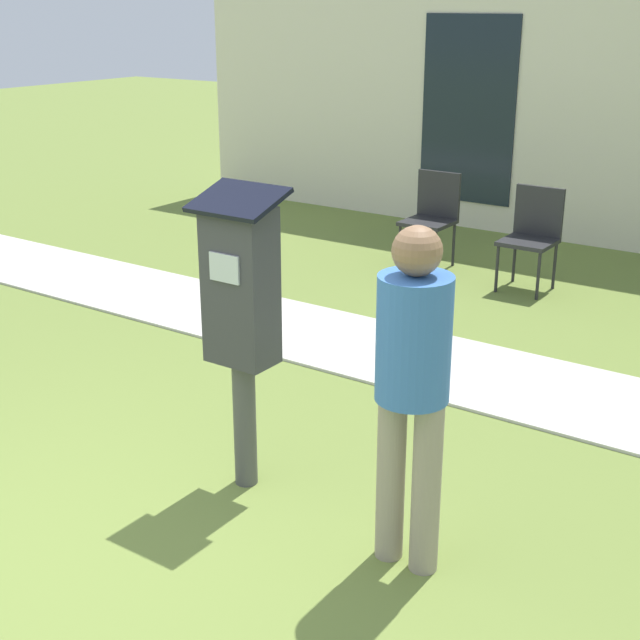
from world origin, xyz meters
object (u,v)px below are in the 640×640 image
parking_meter (241,302)px  person_standing (412,375)px  outdoor_chair_left (433,212)px  outdoor_chair_middle (533,230)px

parking_meter → person_standing: (1.05, -0.14, -0.09)m
parking_meter → outdoor_chair_left: size_ratio=1.77×
parking_meter → outdoor_chair_middle: bearing=91.3°
outdoor_chair_left → outdoor_chair_middle: 1.08m
person_standing → outdoor_chair_middle: bearing=67.1°
person_standing → outdoor_chair_middle: (-1.14, 4.24, -0.40)m
parking_meter → outdoor_chair_middle: size_ratio=1.77×
outdoor_chair_left → outdoor_chair_middle: same height
outdoor_chair_left → outdoor_chair_middle: bearing=8.4°
outdoor_chair_middle → outdoor_chair_left: bearing=-173.4°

